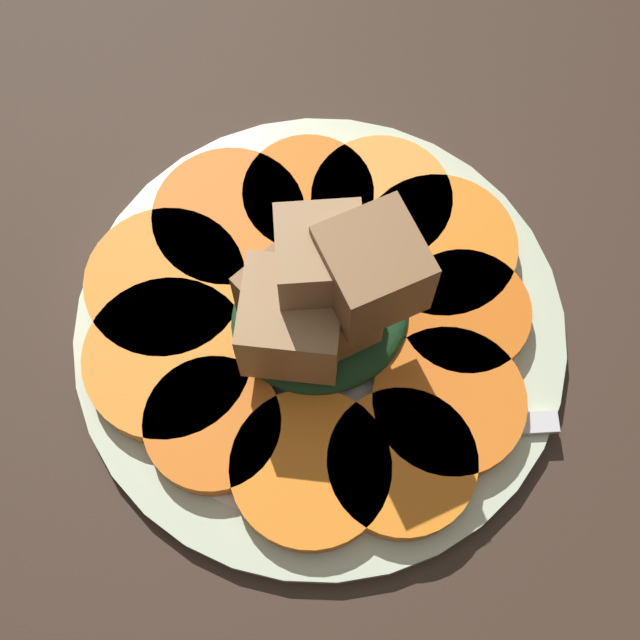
% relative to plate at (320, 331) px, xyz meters
% --- Properties ---
extents(table_slab, '(1.20, 1.20, 0.02)m').
position_rel_plate_xyz_m(table_slab, '(0.00, 0.00, -0.02)').
color(table_slab, '#38281E').
rests_on(table_slab, ground).
extents(plate, '(0.26, 0.26, 0.01)m').
position_rel_plate_xyz_m(plate, '(0.00, 0.00, 0.00)').
color(plate, beige).
rests_on(plate, table_slab).
extents(carrot_slice_0, '(0.08, 0.08, 0.01)m').
position_rel_plate_xyz_m(carrot_slice_0, '(0.05, 0.06, 0.01)').
color(carrot_slice_0, orange).
rests_on(carrot_slice_0, plate).
extents(carrot_slice_1, '(0.07, 0.07, 0.01)m').
position_rel_plate_xyz_m(carrot_slice_1, '(0.01, 0.07, 0.01)').
color(carrot_slice_1, orange).
rests_on(carrot_slice_1, plate).
extents(carrot_slice_2, '(0.08, 0.08, 0.01)m').
position_rel_plate_xyz_m(carrot_slice_2, '(-0.03, 0.07, 0.01)').
color(carrot_slice_2, orange).
rests_on(carrot_slice_2, plate).
extents(carrot_slice_3, '(0.09, 0.09, 0.01)m').
position_rel_plate_xyz_m(carrot_slice_3, '(-0.07, 0.04, 0.01)').
color(carrot_slice_3, orange).
rests_on(carrot_slice_3, plate).
extents(carrot_slice_4, '(0.09, 0.09, 0.01)m').
position_rel_plate_xyz_m(carrot_slice_4, '(-0.08, -0.00, 0.01)').
color(carrot_slice_4, orange).
rests_on(carrot_slice_4, plate).
extents(carrot_slice_5, '(0.07, 0.07, 0.01)m').
position_rel_plate_xyz_m(carrot_slice_5, '(-0.07, -0.04, 0.01)').
color(carrot_slice_5, orange).
rests_on(carrot_slice_5, plate).
extents(carrot_slice_6, '(0.08, 0.08, 0.01)m').
position_rel_plate_xyz_m(carrot_slice_6, '(-0.02, -0.07, 0.01)').
color(carrot_slice_6, orange).
rests_on(carrot_slice_6, plate).
extents(carrot_slice_7, '(0.07, 0.07, 0.01)m').
position_rel_plate_xyz_m(carrot_slice_7, '(0.02, -0.08, 0.01)').
color(carrot_slice_7, orange).
rests_on(carrot_slice_7, plate).
extents(carrot_slice_8, '(0.08, 0.08, 0.01)m').
position_rel_plate_xyz_m(carrot_slice_8, '(0.05, -0.06, 0.01)').
color(carrot_slice_8, orange).
rests_on(carrot_slice_8, plate).
extents(carrot_slice_9, '(0.07, 0.07, 0.01)m').
position_rel_plate_xyz_m(carrot_slice_9, '(0.07, -0.01, 0.01)').
color(carrot_slice_9, orange).
rests_on(carrot_slice_9, plate).
extents(carrot_slice_10, '(0.08, 0.08, 0.01)m').
position_rel_plate_xyz_m(carrot_slice_10, '(0.07, 0.03, 0.01)').
color(carrot_slice_10, orange).
rests_on(carrot_slice_10, plate).
extents(center_pile, '(0.09, 0.08, 0.11)m').
position_rel_plate_xyz_m(center_pile, '(-0.00, -0.00, 0.05)').
color(center_pile, '#1E4723').
rests_on(center_pile, plate).
extents(fork, '(0.17, 0.05, 0.00)m').
position_rel_plate_xyz_m(fork, '(0.01, -0.06, 0.01)').
color(fork, silver).
rests_on(fork, plate).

